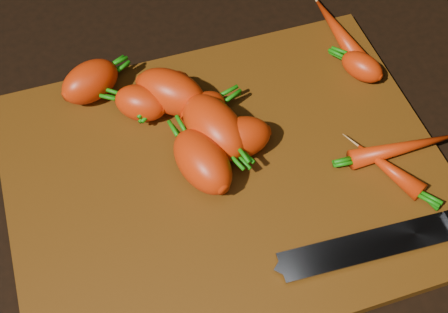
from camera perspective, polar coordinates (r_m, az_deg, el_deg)
name	(u,v)px	position (r m, az deg, el deg)	size (l,w,h in m)	color
ground	(227,180)	(0.74, 0.24, -2.18)	(2.00, 2.00, 0.01)	black
cutting_board	(227,175)	(0.73, 0.25, -1.71)	(0.50, 0.40, 0.01)	#64370D
carrot_0	(90,82)	(0.79, -12.14, 6.71)	(0.08, 0.05, 0.05)	red
carrot_1	(141,103)	(0.76, -7.64, 4.87)	(0.06, 0.04, 0.04)	red
carrot_2	(214,127)	(0.72, -0.91, 2.72)	(0.10, 0.06, 0.06)	red
carrot_3	(202,161)	(0.70, -1.98, -0.46)	(0.09, 0.05, 0.05)	red
carrot_4	(169,91)	(0.77, -5.07, 5.98)	(0.06, 0.04, 0.04)	red
carrot_5	(203,109)	(0.75, -1.92, 4.35)	(0.06, 0.04, 0.04)	red
carrot_6	(362,67)	(0.82, 12.51, 8.02)	(0.06, 0.03, 0.03)	red
carrot_7	(339,32)	(0.87, 10.44, 11.15)	(0.13, 0.03, 0.03)	red
carrot_8	(404,147)	(0.76, 16.12, 0.80)	(0.13, 0.02, 0.02)	red
carrot_9	(389,169)	(0.73, 14.86, -1.11)	(0.09, 0.02, 0.02)	red
carrot_10	(171,92)	(0.76, -4.91, 5.90)	(0.09, 0.05, 0.05)	red
carrot_11	(239,138)	(0.72, 1.35, 1.70)	(0.08, 0.05, 0.05)	red
knife	(383,242)	(0.69, 14.34, -7.60)	(0.31, 0.04, 0.02)	gray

